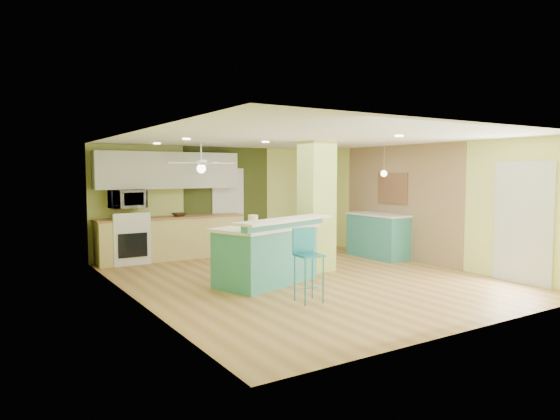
% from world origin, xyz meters
% --- Properties ---
extents(floor, '(6.00, 7.00, 0.01)m').
position_xyz_m(floor, '(0.00, 0.00, -0.01)').
color(floor, olive).
rests_on(floor, ground).
extents(ceiling, '(6.00, 7.00, 0.01)m').
position_xyz_m(ceiling, '(0.00, 0.00, 2.50)').
color(ceiling, white).
rests_on(ceiling, wall_back).
extents(wall_back, '(6.00, 0.01, 2.50)m').
position_xyz_m(wall_back, '(0.00, 3.50, 1.25)').
color(wall_back, '#DBE67B').
rests_on(wall_back, floor).
extents(wall_front, '(6.00, 0.01, 2.50)m').
position_xyz_m(wall_front, '(0.00, -3.50, 1.25)').
color(wall_front, '#DBE67B').
rests_on(wall_front, floor).
extents(wall_left, '(0.01, 7.00, 2.50)m').
position_xyz_m(wall_left, '(-3.00, 0.00, 1.25)').
color(wall_left, '#DBE67B').
rests_on(wall_left, floor).
extents(wall_right, '(0.01, 7.00, 2.50)m').
position_xyz_m(wall_right, '(3.00, 0.00, 1.25)').
color(wall_right, '#DBE67B').
rests_on(wall_right, floor).
extents(wood_panel, '(0.02, 3.40, 2.50)m').
position_xyz_m(wood_panel, '(2.99, 0.60, 1.25)').
color(wood_panel, '#83664B').
rests_on(wood_panel, floor).
extents(olive_accent, '(2.20, 0.02, 2.50)m').
position_xyz_m(olive_accent, '(0.20, 3.49, 1.25)').
color(olive_accent, '#3B451B').
rests_on(olive_accent, floor).
extents(interior_door, '(0.82, 0.05, 2.00)m').
position_xyz_m(interior_door, '(0.20, 3.46, 1.00)').
color(interior_door, white).
rests_on(interior_door, floor).
extents(french_door, '(0.04, 1.08, 2.10)m').
position_xyz_m(french_door, '(2.97, -2.30, 1.05)').
color(french_door, silver).
rests_on(french_door, floor).
extents(column, '(0.55, 0.55, 2.50)m').
position_xyz_m(column, '(0.65, 0.50, 1.25)').
color(column, '#ADC75C').
rests_on(column, floor).
extents(kitchen_run, '(3.25, 0.63, 0.94)m').
position_xyz_m(kitchen_run, '(-1.30, 3.20, 0.47)').
color(kitchen_run, '#DEC974').
rests_on(kitchen_run, floor).
extents(stove, '(0.76, 0.66, 1.08)m').
position_xyz_m(stove, '(-2.25, 3.19, 0.46)').
color(stove, white).
rests_on(stove, floor).
extents(upper_cabinets, '(3.20, 0.34, 0.80)m').
position_xyz_m(upper_cabinets, '(-1.30, 3.32, 1.95)').
color(upper_cabinets, silver).
rests_on(upper_cabinets, wall_back).
extents(microwave, '(0.70, 0.48, 0.39)m').
position_xyz_m(microwave, '(-2.25, 3.20, 1.35)').
color(microwave, silver).
rests_on(microwave, wall_back).
extents(ceiling_fan, '(1.41, 1.41, 0.61)m').
position_xyz_m(ceiling_fan, '(-1.10, 2.00, 2.08)').
color(ceiling_fan, white).
rests_on(ceiling_fan, ceiling).
extents(pendant_lamp, '(0.14, 0.14, 0.69)m').
position_xyz_m(pendant_lamp, '(2.65, 0.75, 1.88)').
color(pendant_lamp, white).
rests_on(pendant_lamp, ceiling).
extents(wall_decor, '(0.03, 0.90, 0.70)m').
position_xyz_m(wall_decor, '(2.96, 0.80, 1.55)').
color(wall_decor, brown).
rests_on(wall_decor, wood_panel).
extents(peninsula, '(2.27, 1.73, 1.14)m').
position_xyz_m(peninsula, '(-0.76, 0.01, 0.53)').
color(peninsula, teal).
rests_on(peninsula, floor).
extents(bar_stool, '(0.39, 0.39, 1.09)m').
position_xyz_m(bar_stool, '(-0.86, -1.32, 0.73)').
color(bar_stool, '#1D7083').
rests_on(bar_stool, floor).
extents(side_counter, '(0.65, 1.53, 0.98)m').
position_xyz_m(side_counter, '(2.70, 0.96, 0.49)').
color(side_counter, teal).
rests_on(side_counter, floor).
extents(fruit_bowl, '(0.36, 0.36, 0.08)m').
position_xyz_m(fruit_bowl, '(-1.15, 3.13, 0.98)').
color(fruit_bowl, '#3B2818').
rests_on(fruit_bowl, kitchen_run).
extents(canister, '(0.17, 0.17, 0.19)m').
position_xyz_m(canister, '(-0.95, 0.16, 1.09)').
color(canister, yellow).
rests_on(canister, peninsula).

